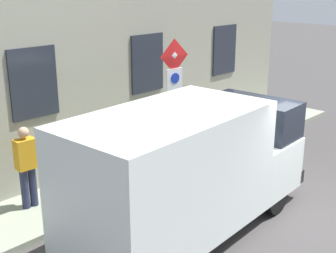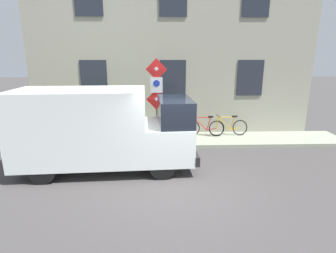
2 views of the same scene
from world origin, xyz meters
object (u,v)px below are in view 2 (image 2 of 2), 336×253
delivery_van (102,128)px  bicycle_red (204,127)px  bicycle_orange (228,127)px  pedestrian (76,116)px  litter_bin (171,132)px  sign_post_stacked (157,92)px

delivery_van → bicycle_red: (2.95, -3.64, -0.82)m
bicycle_orange → pedestrian: 6.36m
delivery_van → litter_bin: (2.06, -2.18, -0.74)m
delivery_van → pedestrian: 3.32m
delivery_van → litter_bin: bearing=40.3°
bicycle_orange → pedestrian: (-0.09, 6.33, 0.56)m
litter_bin → bicycle_orange: bearing=-70.1°
delivery_van → bicycle_red: size_ratio=3.17×
delivery_van → bicycle_red: delivery_van is taller
sign_post_stacked → litter_bin: (0.15, -0.54, -1.56)m
delivery_van → bicycle_red: 4.76m
delivery_van → pedestrian: delivery_van is taller
bicycle_orange → pedestrian: pedestrian is taller
sign_post_stacked → delivery_van: size_ratio=0.57×
bicycle_orange → litter_bin: (-0.90, 2.49, 0.08)m
sign_post_stacked → bicycle_orange: size_ratio=1.81×
bicycle_red → pedestrian: (-0.09, 5.30, 0.56)m
bicycle_orange → bicycle_red: bearing=-6.0°
delivery_van → sign_post_stacked: bearing=46.3°
sign_post_stacked → delivery_van: bearing=139.3°
bicycle_orange → pedestrian: size_ratio=1.00×
sign_post_stacked → bicycle_red: sign_post_stacked is taller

